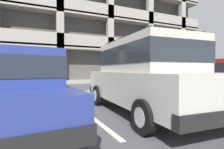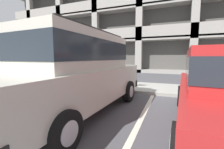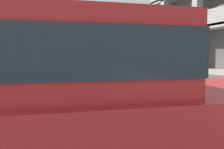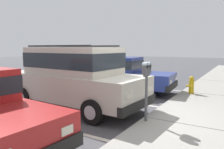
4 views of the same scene
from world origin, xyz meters
name	(u,v)px [view 1 (image 1 of 4)]	position (x,y,z in m)	size (l,w,h in m)	color
ground_plane	(112,101)	(0.00, 0.00, -0.05)	(80.00, 80.00, 0.10)	#4C4C51
sidewalk	(101,94)	(0.00, 1.30, 0.06)	(40.00, 2.20, 0.12)	#9E9B93
parking_stall_lines	(167,103)	(1.55, -1.40, 0.00)	(12.54, 4.80, 0.01)	silver
silver_suv	(144,74)	(-0.08, -2.29, 1.09)	(2.20, 4.88, 2.03)	beige
red_sedan	(14,88)	(-3.24, -2.30, 0.82)	(2.08, 4.60, 1.54)	navy
dark_hatchback	(221,80)	(3.18, -2.31, 0.82)	(2.04, 4.58, 1.54)	red
parking_meter_near	(115,69)	(0.28, 0.35, 1.23)	(0.35, 0.12, 1.49)	#595B60
parking_meter_far	(213,72)	(6.49, 0.35, 1.05)	(0.15, 0.12, 1.41)	#595B60
fire_hydrant	(4,91)	(-3.78, 0.65, 0.46)	(0.30, 0.30, 0.70)	gold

